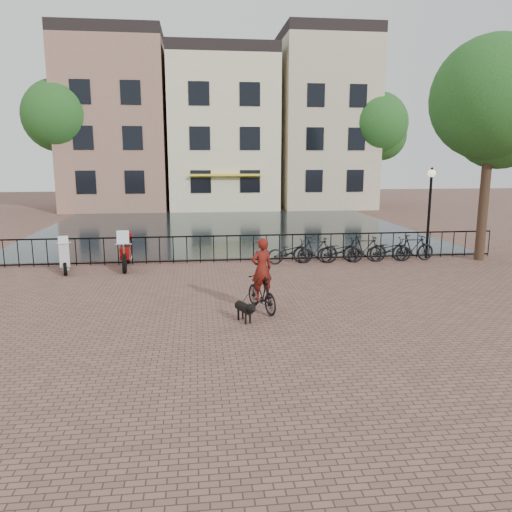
{
  "coord_description": "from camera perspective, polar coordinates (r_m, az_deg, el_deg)",
  "views": [
    {
      "loc": [
        -1.61,
        -10.43,
        3.88
      ],
      "look_at": [
        0.0,
        3.0,
        1.2
      ],
      "focal_mm": 35.0,
      "sensor_mm": 36.0,
      "label": 1
    }
  ],
  "objects": [
    {
      "name": "motorcycle",
      "position": [
        18.25,
        -14.68,
        0.98
      ],
      "size": [
        0.64,
        2.15,
        1.51
      ],
      "rotation": [
        0.0,
        0.0,
        0.06
      ],
      "color": "maroon",
      "rests_on": "ground"
    },
    {
      "name": "canal_house_mid",
      "position": [
        40.54,
        -3.95,
        14.02
      ],
      "size": [
        8.0,
        9.5,
        11.8
      ],
      "color": "beige",
      "rests_on": "ground"
    },
    {
      "name": "parked_bike_4",
      "position": [
        19.54,
        14.94,
        0.71
      ],
      "size": [
        1.74,
        0.67,
        0.9
      ],
      "primitive_type": "imported",
      "rotation": [
        0.0,
        0.0,
        1.53
      ],
      "color": "black",
      "rests_on": "ground"
    },
    {
      "name": "parked_bike_0",
      "position": [
        18.48,
        3.92,
        0.48
      ],
      "size": [
        1.76,
        0.74,
        0.9
      ],
      "primitive_type": "imported",
      "rotation": [
        0.0,
        0.0,
        1.65
      ],
      "color": "black",
      "rests_on": "ground"
    },
    {
      "name": "cyclist",
      "position": [
        12.69,
        0.66,
        -2.65
      ],
      "size": [
        0.97,
        1.68,
        2.21
      ],
      "rotation": [
        0.0,
        0.0,
        3.48
      ],
      "color": "black",
      "rests_on": "ground"
    },
    {
      "name": "parked_bike_5",
      "position": [
        19.9,
        17.49,
        0.9
      ],
      "size": [
        1.68,
        0.53,
        1.0
      ],
      "primitive_type": "imported",
      "rotation": [
        0.0,
        0.0,
        1.61
      ],
      "color": "black",
      "rests_on": "ground"
    },
    {
      "name": "parked_bike_2",
      "position": [
        18.92,
        9.59,
        0.6
      ],
      "size": [
        1.75,
        0.72,
        0.9
      ],
      "primitive_type": "imported",
      "rotation": [
        0.0,
        0.0,
        1.5
      ],
      "color": "black",
      "rests_on": "ground"
    },
    {
      "name": "parked_bike_1",
      "position": [
        18.67,
        6.79,
        0.69
      ],
      "size": [
        1.7,
        0.63,
        1.0
      ],
      "primitive_type": "imported",
      "rotation": [
        0.0,
        0.0,
        1.47
      ],
      "color": "black",
      "rests_on": "ground"
    },
    {
      "name": "canal_water",
      "position": [
        28.05,
        -3.48,
        3.23
      ],
      "size": [
        20.0,
        20.0,
        0.0
      ],
      "primitive_type": "plane",
      "color": "black",
      "rests_on": "ground"
    },
    {
      "name": "tree_far_left",
      "position": [
        38.7,
        -21.58,
        14.66
      ],
      "size": [
        5.04,
        5.04,
        9.27
      ],
      "color": "black",
      "rests_on": "ground"
    },
    {
      "name": "ground",
      "position": [
        11.25,
        1.84,
        -8.98
      ],
      "size": [
        100.0,
        100.0,
        0.0
      ],
      "primitive_type": "plane",
      "color": "brown",
      "rests_on": "ground"
    },
    {
      "name": "lamp_post",
      "position": [
        20.13,
        19.27,
        6.3
      ],
      "size": [
        0.3,
        0.3,
        3.45
      ],
      "color": "black",
      "rests_on": "ground"
    },
    {
      "name": "canal_house_left",
      "position": [
        40.94,
        -15.58,
        14.33
      ],
      "size": [
        7.5,
        9.0,
        12.8
      ],
      "color": "#986858",
      "rests_on": "ground"
    },
    {
      "name": "dog",
      "position": [
        12.03,
        -1.36,
        -6.25
      ],
      "size": [
        0.56,
        0.85,
        0.55
      ],
      "rotation": [
        0.0,
        0.0,
        0.41
      ],
      "color": "black",
      "rests_on": "ground"
    },
    {
      "name": "parked_bike_3",
      "position": [
        19.2,
        12.31,
        0.8
      ],
      "size": [
        1.69,
        0.55,
        1.0
      ],
      "primitive_type": "imported",
      "rotation": [
        0.0,
        0.0,
        1.52
      ],
      "color": "black",
      "rests_on": "ground"
    },
    {
      "name": "scooter",
      "position": [
        18.31,
        -21.04,
        0.41
      ],
      "size": [
        0.75,
        1.54,
        1.38
      ],
      "rotation": [
        0.0,
        0.0,
        0.23
      ],
      "color": "beige",
      "rests_on": "ground"
    },
    {
      "name": "tree_near_right",
      "position": [
        20.87,
        25.44,
        15.92
      ],
      "size": [
        4.48,
        4.48,
        8.24
      ],
      "color": "black",
      "rests_on": "ground"
    },
    {
      "name": "railing",
      "position": [
        18.81,
        -1.81,
        0.86
      ],
      "size": [
        20.0,
        0.05,
        1.02
      ],
      "color": "black",
      "rests_on": "ground"
    },
    {
      "name": "tree_far_right",
      "position": [
        39.91,
        13.57,
        14.45
      ],
      "size": [
        4.76,
        4.76,
        8.76
      ],
      "color": "black",
      "rests_on": "ground"
    },
    {
      "name": "canal_house_right",
      "position": [
        41.77,
        7.45,
        14.91
      ],
      "size": [
        7.0,
        9.0,
        13.3
      ],
      "color": "#C0AB8F",
      "rests_on": "ground"
    }
  ]
}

